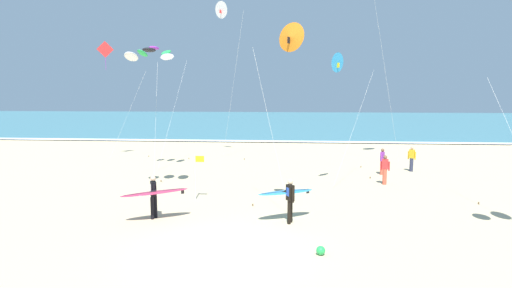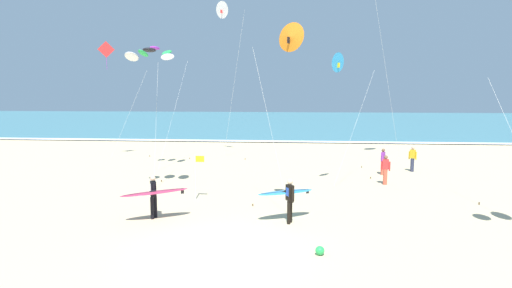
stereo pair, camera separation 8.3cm
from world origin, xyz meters
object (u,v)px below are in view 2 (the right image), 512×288
(bystander_yellow_top, at_px, (412,159))
(kite_arc_violet_low, at_px, (155,52))
(kite_delta_cobalt_close, at_px, (337,63))
(lifeguard_flag, at_px, (197,172))
(bystander_purple_top, at_px, (383,161))
(kite_delta_ivory_far, at_px, (223,11))
(beach_ball, at_px, (320,251))
(surfer_lead, at_px, (154,193))
(bystander_red_top, at_px, (385,170))
(surfer_trailing, at_px, (288,195))
(kite_delta_amber_near, at_px, (290,38))
(kite_arc_charcoal_mid, at_px, (150,55))
(kite_diamond_scarlet_high, at_px, (108,54))

(bystander_yellow_top, bearing_deg, kite_arc_violet_low, -176.04)
(kite_delta_cobalt_close, xyz_separation_m, lifeguard_flag, (-6.57, -2.91, -5.11))
(bystander_purple_top, bearing_deg, lifeguard_flag, -145.75)
(kite_delta_ivory_far, distance_m, beach_ball, 22.72)
(surfer_lead, height_order, kite_delta_cobalt_close, kite_delta_cobalt_close)
(bystander_red_top, distance_m, bystander_yellow_top, 4.65)
(surfer_lead, xyz_separation_m, kite_delta_cobalt_close, (7.51, 6.10, 5.32))
(surfer_trailing, height_order, bystander_yellow_top, surfer_trailing)
(kite_delta_ivory_far, height_order, bystander_yellow_top, kite_delta_ivory_far)
(bystander_yellow_top, xyz_separation_m, lifeguard_flag, (-11.85, -7.88, 0.45))
(kite_delta_amber_near, distance_m, bystander_purple_top, 12.01)
(beach_ball, bearing_deg, surfer_lead, 153.92)
(kite_arc_charcoal_mid, distance_m, bystander_red_top, 13.50)
(kite_arc_violet_low, bearing_deg, lifeguard_flag, -59.12)
(kite_diamond_scarlet_high, xyz_separation_m, kite_delta_cobalt_close, (15.52, -8.03, -1.30))
(surfer_trailing, relative_size, kite_delta_amber_near, 0.30)
(bystander_yellow_top, bearing_deg, lifeguard_flag, -146.36)
(kite_arc_charcoal_mid, distance_m, kite_delta_ivory_far, 12.47)
(kite_delta_amber_near, xyz_separation_m, kite_delta_ivory_far, (-5.12, 14.82, 3.87))
(kite_diamond_scarlet_high, bearing_deg, surfer_lead, -60.47)
(kite_delta_cobalt_close, distance_m, bystander_red_top, 6.31)
(kite_delta_ivory_far, height_order, beach_ball, kite_delta_ivory_far)
(bystander_yellow_top, relative_size, lifeguard_flag, 0.76)
(kite_arc_charcoal_mid, height_order, bystander_red_top, kite_arc_charcoal_mid)
(kite_arc_charcoal_mid, bearing_deg, lifeguard_flag, -25.84)
(kite_delta_cobalt_close, xyz_separation_m, bystander_purple_top, (3.22, 3.75, -5.56))
(kite_delta_amber_near, distance_m, kite_delta_cobalt_close, 5.46)
(kite_delta_ivory_far, relative_size, kite_delta_cobalt_close, 1.68)
(kite_arc_charcoal_mid, xyz_separation_m, kite_arc_violet_low, (-1.59, 5.59, 0.68))
(surfer_lead, xyz_separation_m, kite_delta_ivory_far, (0.08, 16.02, 9.85))
(surfer_lead, bearing_deg, kite_diamond_scarlet_high, 119.53)
(kite_arc_charcoal_mid, bearing_deg, bystander_red_top, 13.15)
(bystander_yellow_top, xyz_separation_m, bystander_purple_top, (-2.06, -1.21, 0.00))
(kite_arc_charcoal_mid, distance_m, kite_arc_violet_low, 5.85)
(beach_ball, bearing_deg, surfer_trailing, 107.82)
(surfer_lead, distance_m, kite_delta_amber_near, 8.02)
(kite_arc_violet_low, xyz_separation_m, bystander_yellow_top, (15.90, 1.10, -6.58))
(surfer_trailing, distance_m, bystander_purple_top, 11.16)
(kite_arc_violet_low, relative_size, beach_ball, 27.54)
(kite_arc_charcoal_mid, relative_size, lifeguard_flag, 3.35)
(kite_delta_ivory_far, distance_m, kite_arc_violet_low, 7.69)
(bystander_yellow_top, bearing_deg, kite_delta_cobalt_close, -136.75)
(lifeguard_flag, bearing_deg, bystander_yellow_top, 33.64)
(kite_delta_amber_near, height_order, bystander_red_top, kite_delta_amber_near)
(kite_delta_cobalt_close, bearing_deg, surfer_trailing, -111.57)
(kite_delta_amber_near, height_order, kite_arc_violet_low, kite_arc_violet_low)
(surfer_trailing, height_order, beach_ball, surfer_trailing)
(kite_diamond_scarlet_high, distance_m, kite_delta_cobalt_close, 17.52)
(kite_diamond_scarlet_high, height_order, bystander_yellow_top, kite_diamond_scarlet_high)
(kite_diamond_scarlet_high, relative_size, kite_arc_violet_low, 1.11)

